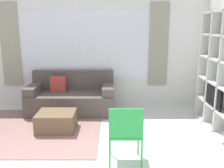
% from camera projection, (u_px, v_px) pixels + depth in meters
% --- Properties ---
extents(wall_back, '(6.79, 0.11, 2.70)m').
position_uv_depth(wall_back, '(84.00, 49.00, 5.81)').
color(wall_back, white).
rests_on(wall_back, ground_plane).
extents(area_rug, '(2.97, 2.18, 0.01)m').
position_uv_depth(area_rug, '(19.00, 129.00, 4.61)').
color(area_rug, gray).
rests_on(area_rug, ground_plane).
extents(couch_main, '(1.86, 0.92, 0.87)m').
position_uv_depth(couch_main, '(71.00, 98.00, 5.56)').
color(couch_main, '#564C47').
rests_on(couch_main, ground_plane).
extents(ottoman, '(0.68, 0.58, 0.35)m').
position_uv_depth(ottoman, '(56.00, 121.00, 4.54)').
color(ottoman, brown).
rests_on(ottoman, ground_plane).
extents(folding_chair, '(0.44, 0.46, 0.86)m').
position_uv_depth(folding_chair, '(125.00, 131.00, 3.30)').
color(folding_chair, green).
rests_on(folding_chair, ground_plane).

